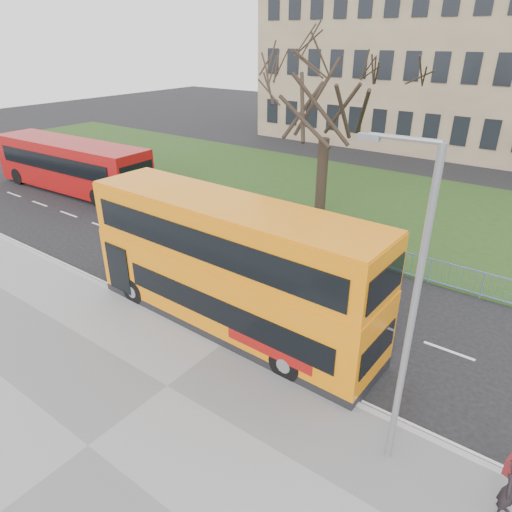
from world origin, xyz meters
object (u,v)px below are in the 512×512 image
(yellow_bus, at_px, (229,264))
(pedestrian, at_px, (511,489))
(street_lamp, at_px, (409,309))
(red_bus, at_px, (71,165))

(yellow_bus, relative_size, pedestrian, 7.12)
(street_lamp, bearing_deg, red_bus, 158.15)
(yellow_bus, distance_m, street_lamp, 7.08)
(yellow_bus, xyz_separation_m, red_bus, (-17.99, 5.90, -0.69))
(red_bus, relative_size, street_lamp, 1.63)
(red_bus, distance_m, pedestrian, 28.26)
(red_bus, relative_size, pedestrian, 8.12)
(yellow_bus, height_order, street_lamp, street_lamp)
(red_bus, bearing_deg, yellow_bus, -20.90)
(pedestrian, bearing_deg, red_bus, 86.63)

